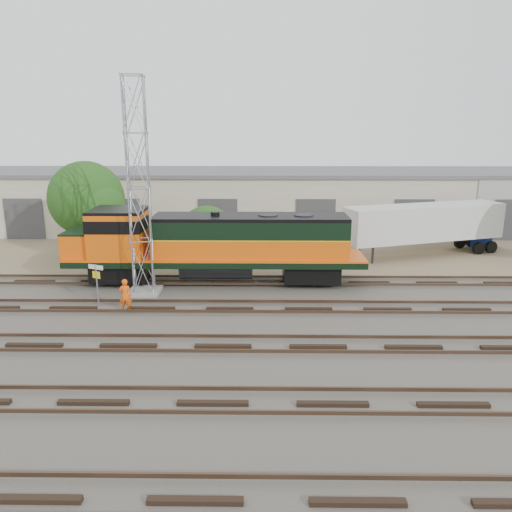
{
  "coord_description": "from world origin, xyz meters",
  "views": [
    {
      "loc": [
        -2.37,
        -22.37,
        8.98
      ],
      "look_at": [
        -2.7,
        4.0,
        2.2
      ],
      "focal_mm": 35.0,
      "sensor_mm": 36.0,
      "label": 1
    }
  ],
  "objects_px": {
    "locomotive": "(211,244)",
    "worker": "(125,295)",
    "semi_trailer": "(427,224)",
    "signal_tower": "(139,193)"
  },
  "relations": [
    {
      "from": "locomotive",
      "to": "worker",
      "type": "distance_m",
      "value": 6.32
    },
    {
      "from": "worker",
      "to": "semi_trailer",
      "type": "xyz_separation_m",
      "value": [
        18.72,
        11.8,
        1.46
      ]
    },
    {
      "from": "signal_tower",
      "to": "semi_trailer",
      "type": "height_order",
      "value": "signal_tower"
    },
    {
      "from": "signal_tower",
      "to": "locomotive",
      "type": "bearing_deg",
      "value": 27.23
    },
    {
      "from": "locomotive",
      "to": "signal_tower",
      "type": "xyz_separation_m",
      "value": [
        -3.56,
        -1.83,
        3.24
      ]
    },
    {
      "from": "signal_tower",
      "to": "semi_trailer",
      "type": "distance_m",
      "value": 20.73
    },
    {
      "from": "locomotive",
      "to": "worker",
      "type": "height_order",
      "value": "locomotive"
    },
    {
      "from": "worker",
      "to": "semi_trailer",
      "type": "distance_m",
      "value": 22.17
    },
    {
      "from": "signal_tower",
      "to": "worker",
      "type": "bearing_deg",
      "value": -95.06
    },
    {
      "from": "locomotive",
      "to": "signal_tower",
      "type": "bearing_deg",
      "value": -152.77
    }
  ]
}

